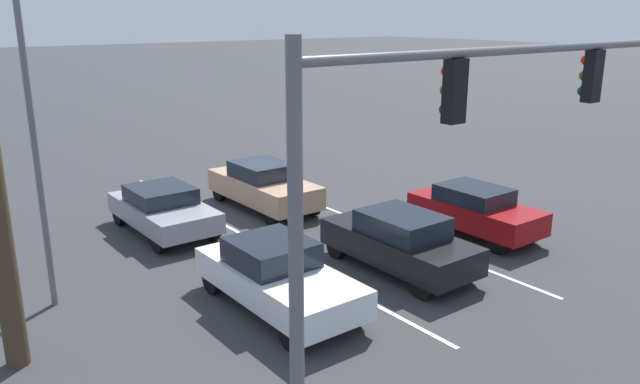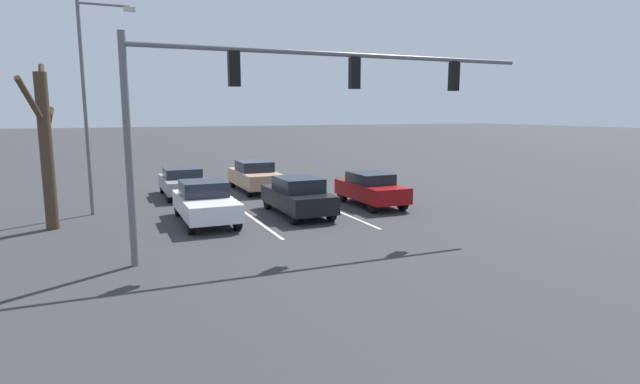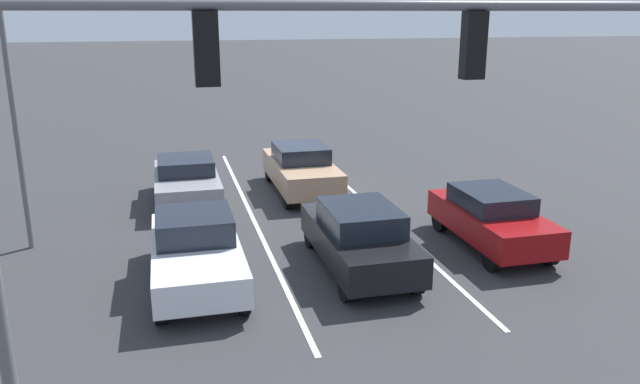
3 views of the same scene
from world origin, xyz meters
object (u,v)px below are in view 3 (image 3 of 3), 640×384
Objects in this scene: traffic_signal_gantry at (324,87)px; car_black_midlane_front at (359,237)px; street_lamp_right_shoulder at (16,53)px; car_maroon_leftlane_front at (491,217)px; car_gray_rightlane_second at (187,179)px; car_tan_midlane_second at (301,168)px; car_white_rightlane_front at (196,250)px.

car_black_midlane_front is at bearing -113.92° from traffic_signal_gantry.
traffic_signal_gantry is at bearing 124.36° from street_lamp_right_shoulder.
car_gray_rightlane_second is (7.34, -5.89, -0.03)m from car_maroon_leftlane_front.
street_lamp_right_shoulder is at bearing 23.82° from car_tan_midlane_second.
car_tan_midlane_second is 12.16m from traffic_signal_gantry.
traffic_signal_gantry reaches higher than car_maroon_leftlane_front.
car_white_rightlane_front reaches higher than car_black_midlane_front.
traffic_signal_gantry is (-1.60, 11.05, 4.05)m from car_gray_rightlane_second.
traffic_signal_gantry is at bearing 98.23° from car_gray_rightlane_second.
street_lamp_right_shoulder is at bearing -13.95° from car_maroon_leftlane_front.
car_maroon_leftlane_front is 0.96× the size of car_gray_rightlane_second.
car_white_rightlane_front is 3.72m from car_black_midlane_front.
car_white_rightlane_front is 6.40m from traffic_signal_gantry.
car_black_midlane_front is 7.41m from car_gray_rightlane_second.
car_tan_midlane_second is (-3.83, -6.59, 0.02)m from car_white_rightlane_front.
car_tan_midlane_second reaches higher than car_gray_rightlane_second.
car_gray_rightlane_second is 0.93× the size of car_tan_midlane_second.
street_lamp_right_shoulder is at bearing -24.10° from car_black_midlane_front.
car_white_rightlane_front reaches higher than car_maroon_leftlane_front.
street_lamp_right_shoulder is at bearing -55.64° from traffic_signal_gantry.
traffic_signal_gantry is (2.15, 11.29, 3.99)m from car_tan_midlane_second.
car_white_rightlane_front is 0.34× the size of traffic_signal_gantry.
street_lamp_right_shoulder reaches higher than car_white_rightlane_front.
car_black_midlane_front is at bearing 155.90° from street_lamp_right_shoulder.
car_maroon_leftlane_front is at bearing 166.05° from street_lamp_right_shoulder.
traffic_signal_gantry is (2.04, 4.60, 4.00)m from car_black_midlane_front.
car_tan_midlane_second is at bearing -156.18° from street_lamp_right_shoulder.
car_tan_midlane_second is at bearing -59.59° from car_maroon_leftlane_front.
car_maroon_leftlane_front reaches higher than car_gray_rightlane_second.
car_black_midlane_front reaches higher than car_gray_rightlane_second.
car_tan_midlane_second is (-3.75, -0.23, 0.06)m from car_gray_rightlane_second.
car_white_rightlane_front is 6.43m from street_lamp_right_shoulder.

